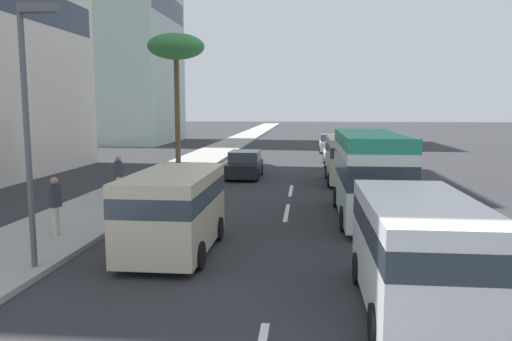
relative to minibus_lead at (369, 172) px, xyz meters
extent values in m
plane|color=#2D2D30|center=(17.42, 3.00, -1.72)|extent=(198.00, 198.00, 0.00)
cube|color=#9E9B93|center=(17.42, 10.36, -1.64)|extent=(162.00, 3.65, 0.15)
cube|color=silver|center=(0.72, 3.00, -1.71)|extent=(3.20, 0.16, 0.01)
cube|color=silver|center=(5.74, 3.00, -1.71)|extent=(3.20, 0.16, 0.01)
cube|color=silver|center=(0.00, 0.00, -0.27)|extent=(6.81, 2.13, 2.44)
cube|color=#268C66|center=(0.00, 0.00, 1.19)|extent=(6.81, 2.13, 0.47)
cube|color=#28333D|center=(0.00, 0.00, 0.20)|extent=(6.82, 2.13, 0.81)
cylinder|color=black|center=(1.97, 1.01, -1.30)|extent=(0.84, 0.26, 0.84)
cylinder|color=black|center=(1.97, -1.01, -1.30)|extent=(0.84, 0.26, 0.84)
cylinder|color=black|center=(-1.97, 1.01, -1.30)|extent=(0.84, 0.26, 0.84)
cylinder|color=black|center=(-1.97, -1.01, -1.30)|extent=(0.84, 0.26, 0.84)
cube|color=beige|center=(-4.88, 5.93, -0.49)|extent=(4.62, 2.08, 2.07)
cube|color=#2D3842|center=(-4.88, 5.93, -0.03)|extent=(4.63, 2.08, 0.50)
cylinder|color=black|center=(-6.26, 4.94, -1.36)|extent=(0.72, 0.24, 0.72)
cylinder|color=black|center=(-6.26, 6.91, -1.36)|extent=(0.72, 0.24, 0.72)
cylinder|color=black|center=(-3.49, 4.94, -1.36)|extent=(0.72, 0.24, 0.72)
cylinder|color=black|center=(-3.49, 6.91, -1.36)|extent=(0.72, 0.24, 0.72)
cube|color=white|center=(-8.35, 0.04, -0.48)|extent=(5.02, 2.09, 2.09)
cube|color=#2D3842|center=(-8.35, 0.04, -0.02)|extent=(5.03, 2.10, 0.50)
cylinder|color=black|center=(-6.85, 1.04, -1.36)|extent=(0.72, 0.24, 0.72)
cylinder|color=black|center=(-6.85, -0.95, -1.36)|extent=(0.72, 0.24, 0.72)
cylinder|color=black|center=(-9.86, 1.04, -1.36)|extent=(0.72, 0.24, 0.72)
cylinder|color=black|center=(-9.86, -0.95, -1.36)|extent=(0.72, 0.24, 0.72)
cube|color=silver|center=(16.56, 0.14, -1.15)|extent=(4.36, 1.76, 0.79)
cube|color=#38424C|center=(16.34, 0.14, -0.43)|extent=(2.40, 1.62, 0.65)
cylinder|color=black|center=(17.91, 0.95, -1.40)|extent=(0.64, 0.22, 0.64)
cylinder|color=black|center=(17.91, -0.67, -1.40)|extent=(0.64, 0.22, 0.64)
cylinder|color=black|center=(15.20, 0.95, -1.40)|extent=(0.64, 0.22, 0.64)
cylinder|color=black|center=(15.20, -0.67, -1.40)|extent=(0.64, 0.22, 0.64)
cube|color=beige|center=(8.63, 0.12, -0.40)|extent=(5.13, 1.99, 2.25)
cube|color=#2D3842|center=(8.63, 0.12, 0.10)|extent=(5.14, 1.99, 0.54)
cylinder|color=black|center=(10.17, 1.06, -1.36)|extent=(0.72, 0.24, 0.72)
cylinder|color=black|center=(10.17, -0.83, -1.36)|extent=(0.72, 0.24, 0.72)
cylinder|color=black|center=(7.09, 1.06, -1.36)|extent=(0.72, 0.24, 0.72)
cylinder|color=black|center=(7.09, -0.83, -1.36)|extent=(0.72, 0.24, 0.72)
cube|color=black|center=(9.93, 5.80, -1.17)|extent=(4.06, 1.81, 0.74)
cube|color=#38424C|center=(10.14, 5.80, -0.49)|extent=(2.23, 1.67, 0.61)
cylinder|color=black|center=(8.68, 4.96, -1.40)|extent=(0.64, 0.22, 0.64)
cylinder|color=black|center=(8.68, 6.63, -1.40)|extent=(0.64, 0.22, 0.64)
cylinder|color=black|center=(11.19, 4.96, -1.40)|extent=(0.64, 0.22, 0.64)
cylinder|color=black|center=(11.19, 6.63, -1.40)|extent=(0.64, 0.22, 0.64)
cube|color=silver|center=(26.65, 0.20, -1.14)|extent=(4.07, 1.75, 0.79)
cube|color=#38424C|center=(26.44, 0.20, -0.42)|extent=(2.24, 1.61, 0.65)
cylinder|color=black|center=(27.91, 1.01, -1.40)|extent=(0.64, 0.22, 0.64)
cylinder|color=black|center=(27.91, -0.60, -1.40)|extent=(0.64, 0.22, 0.64)
cylinder|color=black|center=(25.39, 1.01, -1.40)|extent=(0.64, 0.22, 0.64)
cylinder|color=black|center=(25.39, -0.60, -1.40)|extent=(0.64, 0.22, 0.64)
cylinder|color=gold|center=(2.65, 10.48, -1.14)|extent=(0.14, 0.14, 0.86)
cylinder|color=gold|center=(2.81, 10.48, -1.14)|extent=(0.14, 0.14, 0.86)
cube|color=#333338|center=(2.73, 10.48, -0.37)|extent=(0.34, 0.38, 0.68)
sphere|color=#9E7251|center=(2.73, 10.48, 0.09)|extent=(0.23, 0.23, 0.23)
cylinder|color=beige|center=(-4.00, 9.90, -1.13)|extent=(0.14, 0.14, 0.87)
cylinder|color=beige|center=(-3.84, 9.90, -1.13)|extent=(0.14, 0.14, 0.87)
cube|color=#333338|center=(-3.92, 9.90, -0.35)|extent=(0.39, 0.35, 0.69)
sphere|color=#9E7251|center=(-3.92, 9.90, 0.11)|extent=(0.24, 0.24, 0.24)
cylinder|color=brown|center=(15.75, 11.22, 2.14)|extent=(0.36, 0.36, 7.41)
ellipsoid|color=#388442|center=(15.75, 11.22, 6.42)|extent=(3.89, 3.89, 1.75)
cylinder|color=#4C4C51|center=(-6.88, 8.93, 1.60)|extent=(0.14, 0.14, 6.33)
cube|color=#4C4C51|center=(-6.88, 8.48, 4.62)|extent=(0.24, 0.90, 0.20)
cube|color=#2D3847|center=(10.33, 17.51, 8.06)|extent=(11.60, 0.08, 1.94)
cube|color=#2D3847|center=(36.77, 17.51, 13.22)|extent=(12.43, 0.08, 2.49)
camera|label=1|loc=(-18.12, 2.28, 2.36)|focal=34.81mm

